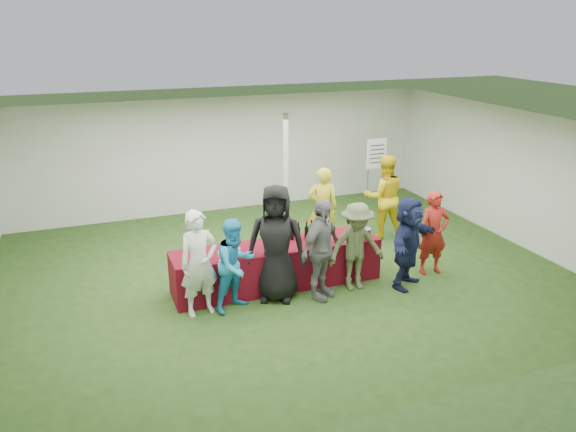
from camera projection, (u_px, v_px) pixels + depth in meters
name	position (u px, v px, depth m)	size (l,w,h in m)	color
ground	(283.00, 274.00, 10.21)	(60.00, 60.00, 0.00)	#284719
tent	(286.00, 183.00, 10.99)	(10.00, 10.00, 10.00)	white
serving_table	(277.00, 265.00, 9.65)	(3.60, 0.80, 0.75)	maroon
wine_bottles	(308.00, 231.00, 9.82)	(0.67, 0.15, 0.32)	black
wine_glasses	(262.00, 248.00, 9.13)	(2.76, 0.11, 0.16)	silver
water_bottle	(273.00, 238.00, 9.55)	(0.07, 0.07, 0.23)	silver
bar_towel	(357.00, 232.00, 10.09)	(0.25, 0.18, 0.03)	white
dump_bucket	(363.00, 233.00, 9.82)	(0.27, 0.27, 0.18)	slate
wine_list_sign	(376.00, 159.00, 12.98)	(0.50, 0.03, 1.80)	slate
staff_pourer	(322.00, 208.00, 11.11)	(0.61, 0.40, 1.68)	gold
staff_back	(384.00, 197.00, 11.69)	(0.86, 0.67, 1.77)	gold
customer_0	(199.00, 263.00, 8.57)	(0.62, 0.41, 1.69)	silver
customer_1	(236.00, 265.00, 8.76)	(0.73, 0.57, 1.51)	#2494CD
customer_2	(276.00, 243.00, 9.01)	(0.95, 0.62, 1.95)	black
customer_3	(321.00, 250.00, 9.07)	(1.00, 0.42, 1.71)	slate
customer_4	(356.00, 247.00, 9.42)	(0.99, 0.57, 1.54)	#4B5531
customer_5	(408.00, 242.00, 9.51)	(1.49, 0.47, 1.61)	#171C3F
customer_6	(434.00, 233.00, 10.02)	(0.56, 0.37, 1.54)	maroon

